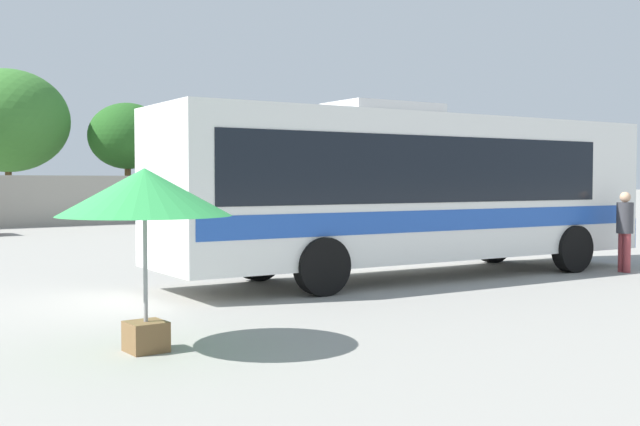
# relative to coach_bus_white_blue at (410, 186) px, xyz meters

# --- Properties ---
(ground_plane) EXTENTS (300.00, 300.00, 0.00)m
(ground_plane) POSITION_rel_coach_bus_white_blue_xyz_m (0.50, 10.15, -1.92)
(ground_plane) COLOR gray
(perimeter_wall) EXTENTS (80.00, 0.30, 2.25)m
(perimeter_wall) POSITION_rel_coach_bus_white_blue_xyz_m (0.50, 22.86, -0.79)
(perimeter_wall) COLOR #9E998C
(perimeter_wall) RESTS_ON ground_plane
(coach_bus_white_blue) EXTENTS (11.50, 3.82, 3.60)m
(coach_bus_white_blue) POSITION_rel_coach_bus_white_blue_xyz_m (0.00, 0.00, 0.00)
(coach_bus_white_blue) COLOR white
(coach_bus_white_blue) RESTS_ON ground_plane
(attendant_by_bus_door) EXTENTS (0.46, 0.46, 1.78)m
(attendant_by_bus_door) POSITION_rel_coach_bus_white_blue_xyz_m (4.34, -2.35, -0.91)
(attendant_by_bus_door) COLOR #99383D
(attendant_by_bus_door) RESTS_ON ground_plane
(vendor_umbrella_near_gate_green) EXTENTS (2.06, 2.06, 2.18)m
(vendor_umbrella_near_gate_green) POSITION_rel_coach_bus_white_blue_xyz_m (-7.53, -3.04, -0.07)
(vendor_umbrella_near_gate_green) COLOR gray
(vendor_umbrella_near_gate_green) RESTS_ON ground_plane
(roadside_tree_midright) EXTENTS (5.95, 5.95, 7.50)m
(roadside_tree_midright) POSITION_rel_coach_bus_white_blue_xyz_m (0.32, 27.95, 3.04)
(roadside_tree_midright) COLOR brown
(roadside_tree_midright) RESTS_ON ground_plane
(roadside_tree_right) EXTENTS (3.98, 3.98, 6.00)m
(roadside_tree_right) POSITION_rel_coach_bus_white_blue_xyz_m (5.61, 25.77, 2.37)
(roadside_tree_right) COLOR brown
(roadside_tree_right) RESTS_ON ground_plane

